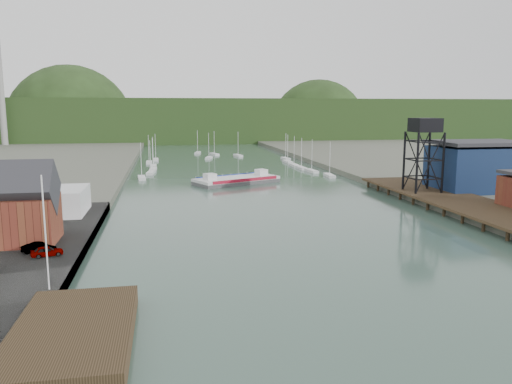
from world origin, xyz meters
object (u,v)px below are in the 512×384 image
object	(u,v)px
chain_ferry	(237,180)
car_west_a	(47,251)
lift_tower	(425,130)
harbor_building	(11,212)

from	to	relation	value
chain_ferry	car_west_a	size ratio (longest dim) A/B	6.39
lift_tower	chain_ferry	size ratio (longest dim) A/B	0.65
car_west_a	chain_ferry	bearing A→B (deg)	-42.95
lift_tower	chain_ferry	distance (m)	51.44
lift_tower	car_west_a	bearing A→B (deg)	-153.39
harbor_building	lift_tower	size ratio (longest dim) A/B	0.76
harbor_building	car_west_a	world-z (taller)	harbor_building
chain_ferry	harbor_building	bearing A→B (deg)	-148.04
chain_ferry	car_west_a	bearing A→B (deg)	-141.09
harbor_building	lift_tower	xyz separation A→B (m)	(77.00, 28.00, 9.56)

